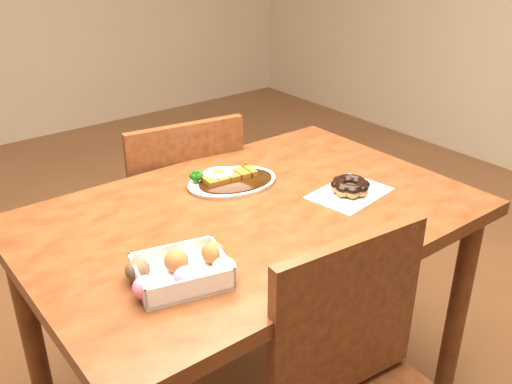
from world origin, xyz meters
TOP-DOWN VIEW (x-y plane):
  - table at (0.00, 0.00)m, footprint 1.20×0.80m
  - chair_far at (0.07, 0.54)m, footprint 0.48×0.48m
  - katsu_curry_plate at (0.05, 0.17)m, footprint 0.29×0.23m
  - donut_box at (-0.32, -0.17)m, footprint 0.24×0.19m
  - pon_de_ring at (0.28, -0.09)m, footprint 0.25×0.19m

SIDE VIEW (x-z plane):
  - chair_far at x=0.07m, z-range 0.04..0.91m
  - table at x=0.00m, z-range 0.28..1.03m
  - katsu_curry_plate at x=0.05m, z-range 0.74..0.79m
  - pon_de_ring at x=0.28m, z-range 0.75..0.79m
  - donut_box at x=-0.32m, z-range 0.75..0.81m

